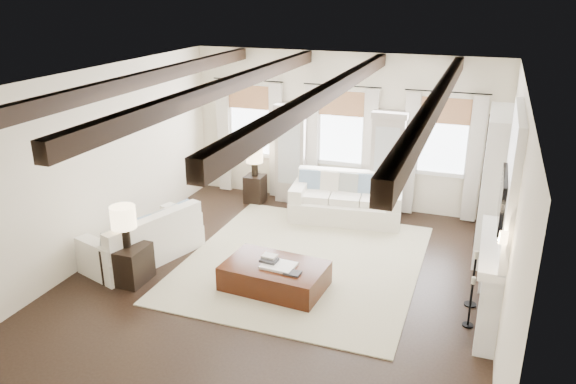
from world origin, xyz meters
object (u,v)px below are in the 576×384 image
(sofa_left, at_px, (145,240))
(sofa_back, at_px, (346,201))
(ottoman, at_px, (275,276))
(side_table_front, at_px, (128,263))
(side_table_back, at_px, (255,189))

(sofa_left, bearing_deg, sofa_back, 46.59)
(sofa_back, relative_size, ottoman, 1.47)
(side_table_front, bearing_deg, sofa_left, 102.02)
(sofa_left, relative_size, side_table_front, 3.67)
(side_table_back, bearing_deg, ottoman, -62.19)
(side_table_front, bearing_deg, side_table_back, 82.22)
(sofa_left, bearing_deg, side_table_back, 77.75)
(sofa_back, height_order, side_table_back, sofa_back)
(side_table_back, bearing_deg, sofa_left, -102.25)
(ottoman, bearing_deg, sofa_left, -179.49)
(sofa_back, distance_m, sofa_left, 4.02)
(sofa_back, xyz_separation_m, side_table_back, (-2.08, 0.22, -0.08))
(sofa_back, height_order, ottoman, sofa_back)
(sofa_back, xyz_separation_m, sofa_left, (-2.77, -2.92, -0.02))
(sofa_back, distance_m, ottoman, 3.10)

